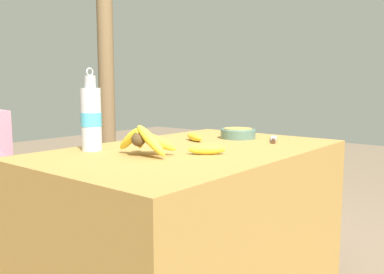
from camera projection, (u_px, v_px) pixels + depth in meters
name	position (u px, v px, depth m)	size (l,w,h in m)	color
market_counter	(192.00, 230.00, 1.82)	(1.37, 0.86, 0.75)	olive
banana_bunch_ripe	(145.00, 139.00, 1.58)	(0.16, 0.28, 0.14)	#4C381E
serving_bowl	(238.00, 133.00, 2.11)	(0.18, 0.18, 0.05)	#4C6B5B
water_bottle	(91.00, 118.00, 1.70)	(0.09, 0.09, 0.35)	silver
loose_banana_front	(207.00, 149.00, 1.61)	(0.13, 0.14, 0.04)	yellow
loose_banana_side	(195.00, 137.00, 2.00)	(0.10, 0.15, 0.04)	yellow
knife	(274.00, 140.00, 1.99)	(0.22, 0.13, 0.02)	#BCBCC1
wooden_bench	(10.00, 200.00, 2.48)	(1.58, 0.32, 0.38)	brown
banana_bunch_green	(74.00, 169.00, 2.82)	(0.15, 0.25, 0.12)	#4C381E
support_post_far	(106.00, 55.00, 3.48)	(0.14, 0.14, 2.57)	brown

